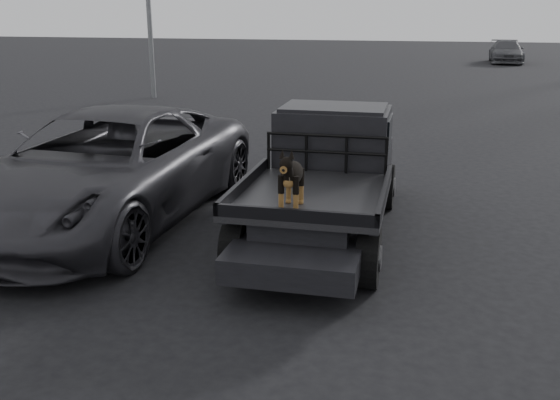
% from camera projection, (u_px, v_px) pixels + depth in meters
% --- Properties ---
extents(ground, '(120.00, 120.00, 0.00)m').
position_uv_depth(ground, '(267.00, 278.00, 7.87)').
color(ground, black).
rests_on(ground, ground).
extents(flatbed_ute, '(2.00, 5.40, 0.92)m').
position_uv_depth(flatbed_ute, '(323.00, 205.00, 9.26)').
color(flatbed_ute, black).
rests_on(flatbed_ute, ground).
extents(ute_cab, '(1.72, 1.30, 0.88)m').
position_uv_depth(ute_cab, '(334.00, 133.00, 9.88)').
color(ute_cab, black).
rests_on(ute_cab, flatbed_ute).
extents(headache_rack, '(1.80, 0.08, 0.55)m').
position_uv_depth(headache_rack, '(326.00, 154.00, 9.23)').
color(headache_rack, black).
rests_on(headache_rack, flatbed_ute).
extents(dog, '(0.32, 0.60, 0.74)m').
position_uv_depth(dog, '(292.00, 178.00, 7.54)').
color(dog, black).
rests_on(dog, flatbed_ute).
extents(parked_suv, '(3.22, 6.40, 1.74)m').
position_uv_depth(parked_suv, '(107.00, 168.00, 9.77)').
color(parked_suv, '#323137').
rests_on(parked_suv, ground).
extents(distant_car_b, '(2.03, 4.68, 1.34)m').
position_uv_depth(distant_car_b, '(506.00, 52.00, 38.38)').
color(distant_car_b, '#47484C').
rests_on(distant_car_b, ground).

